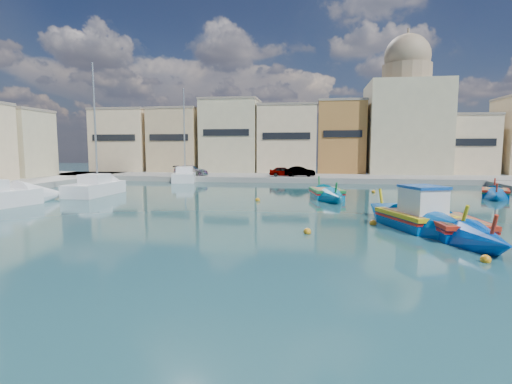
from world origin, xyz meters
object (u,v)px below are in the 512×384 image
(luzzu_green, at_px, (327,195))
(luzzu_blue_south, at_px, (453,229))
(yacht_mid, at_px, (14,198))
(luzzu_blue_cabin, at_px, (416,220))
(luzzu_cyan_mid, at_px, (495,194))
(yacht_midnorth, at_px, (106,188))
(yacht_north, at_px, (186,176))
(church_block, at_px, (405,115))

(luzzu_green, xyz_separation_m, luzzu_blue_south, (5.35, -12.78, 0.00))
(luzzu_blue_south, height_order, yacht_mid, yacht_mid)
(luzzu_blue_cabin, distance_m, yacht_mid, 26.32)
(luzzu_cyan_mid, height_order, yacht_mid, yacht_mid)
(yacht_midnorth, bearing_deg, yacht_north, 80.16)
(yacht_midnorth, bearing_deg, church_block, 38.54)
(luzzu_blue_cabin, height_order, luzzu_blue_south, luzzu_blue_cabin)
(luzzu_blue_south, distance_m, yacht_midnorth, 28.24)
(luzzu_green, distance_m, yacht_north, 22.91)
(luzzu_cyan_mid, bearing_deg, yacht_midnorth, -176.93)
(luzzu_blue_south, relative_size, yacht_midnorth, 0.81)
(luzzu_green, height_order, yacht_midnorth, yacht_midnorth)
(luzzu_blue_south, bearing_deg, church_block, 81.56)
(luzzu_cyan_mid, xyz_separation_m, luzzu_green, (-13.59, -2.81, 0.04))
(church_block, distance_m, yacht_midnorth, 39.47)
(luzzu_cyan_mid, distance_m, luzzu_blue_south, 17.64)
(yacht_north, height_order, yacht_mid, yacht_mid)
(luzzu_blue_south, relative_size, yacht_north, 0.81)
(church_block, xyz_separation_m, yacht_midnorth, (-30.24, -24.09, -7.94))
(church_block, relative_size, yacht_mid, 1.52)
(luzzu_blue_cabin, distance_m, luzzu_green, 12.01)
(luzzu_cyan_mid, bearing_deg, luzzu_blue_south, -117.86)
(church_block, xyz_separation_m, yacht_mid, (-32.84, -32.04, -7.92))
(luzzu_green, distance_m, yacht_midnorth, 19.30)
(luzzu_blue_cabin, xyz_separation_m, luzzu_green, (-4.09, 11.29, -0.12))
(church_block, bearing_deg, yacht_north, -161.09)
(yacht_north, bearing_deg, church_block, 18.91)
(church_block, height_order, luzzu_green, church_block)
(yacht_midnorth, bearing_deg, yacht_mid, -108.06)
(luzzu_green, height_order, yacht_north, yacht_north)
(church_block, distance_m, luzzu_blue_south, 39.18)
(yacht_midnorth, relative_size, yacht_mid, 0.95)
(yacht_north, xyz_separation_m, yacht_midnorth, (-2.53, -14.59, 0.01))
(luzzu_blue_south, xyz_separation_m, yacht_mid, (-27.21, 5.87, 0.21))
(church_block, distance_m, luzzu_blue_cabin, 37.93)
(yacht_mid, bearing_deg, luzzu_green, 17.53)
(luzzu_blue_cabin, bearing_deg, yacht_north, 127.71)
(church_block, bearing_deg, luzzu_blue_cabin, -100.71)
(luzzu_green, relative_size, yacht_mid, 0.69)
(yacht_midnorth, xyz_separation_m, yacht_mid, (-2.59, -7.96, 0.02))
(church_block, distance_m, luzzu_green, 28.61)
(luzzu_blue_cabin, relative_size, luzzu_cyan_mid, 1.18)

